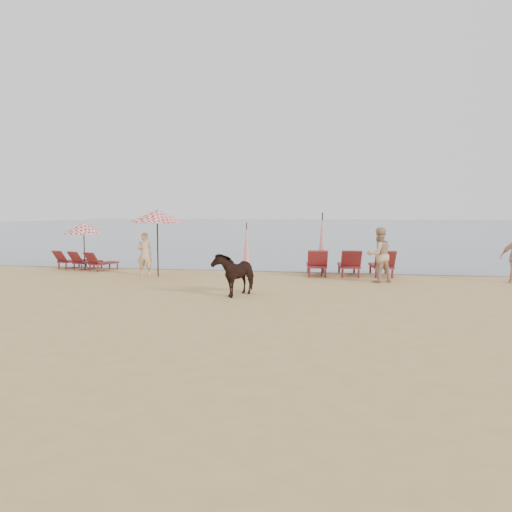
{
  "coord_description": "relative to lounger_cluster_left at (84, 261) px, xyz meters",
  "views": [
    {
      "loc": [
        2.81,
        -10.03,
        2.46
      ],
      "look_at": [
        0.0,
        5.0,
        1.1
      ],
      "focal_mm": 35.0,
      "sensor_mm": 36.0,
      "label": 1
    }
  ],
  "objects": [
    {
      "name": "umbrella_closed_right",
      "position": [
        10.09,
        -0.37,
        1.12
      ],
      "size": [
        0.3,
        0.3,
        2.43
      ],
      "rotation": [
        0.0,
        0.0,
        0.07
      ],
      "color": "black",
      "rests_on": "ground"
    },
    {
      "name": "ground",
      "position": [
        8.28,
        -9.4,
        -0.38
      ],
      "size": [
        120.0,
        120.0,
        0.0
      ],
      "primitive_type": "plane",
      "color": "tan",
      "rests_on": "ground"
    },
    {
      "name": "umbrella_closed_left",
      "position": [
        7.32,
        -1.19,
        0.89
      ],
      "size": [
        0.25,
        0.25,
        2.06
      ],
      "rotation": [
        0.0,
        0.0,
        -0.19
      ],
      "color": "black",
      "rests_on": "ground"
    },
    {
      "name": "lounger_cluster_left",
      "position": [
        0.0,
        0.0,
        0.0
      ],
      "size": [
        2.82,
        2.19,
        0.55
      ],
      "rotation": [
        0.0,
        0.0,
        -0.33
      ],
      "color": "maroon",
      "rests_on": "ground"
    },
    {
      "name": "lounger_cluster_right",
      "position": [
        11.12,
        -0.23,
        0.11
      ],
      "size": [
        3.39,
        2.23,
        0.7
      ],
      "rotation": [
        0.0,
        0.0,
        0.11
      ],
      "color": "maroon",
      "rests_on": "ground"
    },
    {
      "name": "cow",
      "position": [
        7.79,
        -5.18,
        0.26
      ],
      "size": [
        1.19,
        1.67,
        1.29
      ],
      "primitive_type": "imported",
      "rotation": [
        0.0,
        0.0,
        -0.36
      ],
      "color": "black",
      "rests_on": "ground"
    },
    {
      "name": "umbrella_open_left_b",
      "position": [
        0.06,
        -0.07,
        1.41
      ],
      "size": [
        1.62,
        1.65,
        2.07
      ],
      "rotation": [
        0.0,
        0.0,
        -0.37
      ],
      "color": "black",
      "rests_on": "ground"
    },
    {
      "name": "beachgoer_right_a",
      "position": [
        12.13,
        -1.63,
        0.58
      ],
      "size": [
        1.17,
        1.08,
        1.92
      ],
      "primitive_type": "imported",
      "rotation": [
        0.0,
        0.0,
        3.63
      ],
      "color": "tan",
      "rests_on": "ground"
    },
    {
      "name": "beachgoer_left",
      "position": [
        3.37,
        -1.44,
        0.45
      ],
      "size": [
        0.66,
        0.49,
        1.67
      ],
      "primitive_type": "imported",
      "rotation": [
        0.0,
        0.0,
        3.29
      ],
      "color": "#D6AE86",
      "rests_on": "ground"
    },
    {
      "name": "umbrella_open_left_a",
      "position": [
        3.96,
        -1.6,
        1.91
      ],
      "size": [
        2.23,
        2.23,
        2.54
      ],
      "rotation": [
        0.0,
        0.0,
        0.11
      ],
      "color": "black",
      "rests_on": "ground"
    },
    {
      "name": "sea",
      "position": [
        8.28,
        70.6,
        -0.38
      ],
      "size": [
        160.0,
        140.0,
        0.06
      ],
      "primitive_type": "cube",
      "color": "#51606B",
      "rests_on": "ground"
    }
  ]
}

